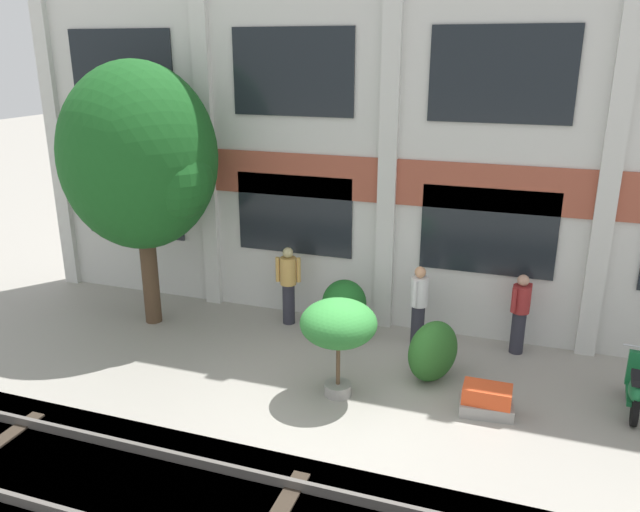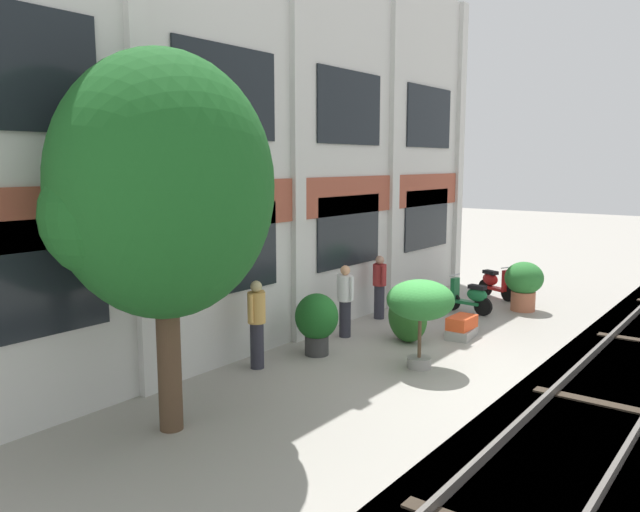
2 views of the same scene
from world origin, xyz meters
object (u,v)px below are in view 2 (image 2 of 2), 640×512
(topiary_hedge, at_px, (407,317))
(scooter_second_parked, at_px, (495,283))
(scooter_near_curb, at_px, (470,297))
(resident_by_doorway, at_px, (345,299))
(resident_near_plants, at_px, (257,321))
(potted_plant_ribbed_drum, at_px, (524,282))
(broadleaf_tree, at_px, (163,193))
(resident_watching_tracks, at_px, (379,285))
(potted_plant_glazed_jar, at_px, (317,320))
(potted_plant_square_trough, at_px, (462,327))
(potted_plant_low_pan, at_px, (420,302))

(topiary_hedge, bearing_deg, scooter_second_parked, 1.64)
(scooter_near_curb, relative_size, resident_by_doorway, 0.85)
(scooter_near_curb, distance_m, resident_near_plants, 6.71)
(potted_plant_ribbed_drum, height_order, resident_by_doorway, resident_by_doorway)
(broadleaf_tree, relative_size, scooter_second_parked, 4.17)
(resident_by_doorway, relative_size, resident_watching_tracks, 1.02)
(broadleaf_tree, bearing_deg, scooter_near_curb, -3.45)
(potted_plant_glazed_jar, bearing_deg, resident_near_plants, 163.63)
(topiary_hedge, bearing_deg, scooter_near_curb, -0.46)
(broadleaf_tree, xyz_separation_m, potted_plant_ribbed_drum, (10.48, -1.56, -2.71))
(resident_by_doorway, bearing_deg, resident_watching_tracks, 21.98)
(potted_plant_glazed_jar, xyz_separation_m, resident_by_doorway, (1.43, 0.29, 0.14))
(potted_plant_square_trough, height_order, topiary_hedge, topiary_hedge)
(scooter_near_curb, distance_m, topiary_hedge, 3.25)
(resident_by_doorway, height_order, topiary_hedge, resident_by_doorway)
(potted_plant_glazed_jar, xyz_separation_m, resident_watching_tracks, (3.32, 0.56, 0.13))
(potted_plant_square_trough, relative_size, resident_by_doorway, 0.55)
(topiary_hedge, bearing_deg, broadleaf_tree, 174.96)
(potted_plant_square_trough, xyz_separation_m, resident_watching_tracks, (0.37, 2.39, 0.62))
(scooter_near_curb, distance_m, scooter_second_parked, 2.20)
(resident_near_plants, bearing_deg, broadleaf_tree, -86.99)
(resident_by_doorway, bearing_deg, scooter_near_curb, -5.51)
(resident_by_doorway, distance_m, resident_near_plants, 2.78)
(potted_plant_low_pan, relative_size, resident_watching_tracks, 1.07)
(broadleaf_tree, bearing_deg, topiary_hedge, -5.04)
(broadleaf_tree, distance_m, scooter_second_parked, 11.91)
(scooter_near_curb, bearing_deg, resident_near_plants, 82.36)
(potted_plant_low_pan, relative_size, potted_plant_glazed_jar, 1.34)
(broadleaf_tree, height_order, scooter_second_parked, broadleaf_tree)
(potted_plant_ribbed_drum, bearing_deg, potted_plant_glazed_jar, 162.22)
(resident_watching_tracks, bearing_deg, resident_by_doorway, -135.40)
(potted_plant_ribbed_drum, xyz_separation_m, scooter_near_curb, (-1.15, 1.00, -0.32))
(scooter_near_curb, bearing_deg, topiary_hedge, 94.25)
(resident_near_plants, bearing_deg, potted_plant_low_pan, 23.06)
(resident_by_doorway, bearing_deg, potted_plant_low_pan, -97.14)
(potted_plant_ribbed_drum, relative_size, scooter_near_curb, 0.94)
(resident_by_doorway, relative_size, topiary_hedge, 1.48)
(resident_by_doorway, bearing_deg, resident_near_plants, -168.18)
(potted_plant_ribbed_drum, xyz_separation_m, resident_watching_tracks, (-3.02, 2.59, 0.10))
(potted_plant_low_pan, relative_size, resident_by_doorway, 1.05)
(potted_plant_ribbed_drum, xyz_separation_m, topiary_hedge, (-4.40, 1.02, -0.21))
(potted_plant_low_pan, distance_m, resident_by_doorway, 2.55)
(potted_plant_square_trough, relative_size, resident_near_plants, 0.53)
(broadleaf_tree, relative_size, resident_near_plants, 3.20)
(scooter_near_curb, distance_m, resident_by_doorway, 4.01)
(potted_plant_ribbed_drum, bearing_deg, resident_watching_tracks, 139.39)
(scooter_second_parked, bearing_deg, scooter_near_curb, -61.38)
(potted_plant_low_pan, xyz_separation_m, scooter_near_curb, (4.66, 1.02, -0.84))
(broadleaf_tree, relative_size, scooter_near_curb, 3.92)
(potted_plant_ribbed_drum, xyz_separation_m, resident_by_doorway, (-4.91, 2.33, 0.12))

